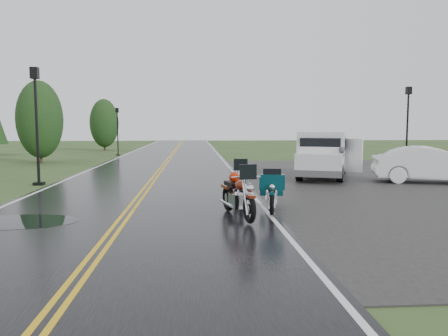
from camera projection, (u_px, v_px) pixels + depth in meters
name	position (u px, v px, depth m)	size (l,w,h in m)	color
ground	(131.00, 210.00, 12.41)	(120.00, 120.00, 0.00)	#2D471E
road	(159.00, 172.00, 22.34)	(8.00, 100.00, 0.04)	black
parking_pad	(416.00, 183.00, 18.13)	(14.00, 24.00, 0.03)	black
motorcycle_red	(249.00, 197.00, 10.40)	(0.86, 2.36, 1.40)	#5E1C0A
motorcycle_teal	(272.00, 194.00, 11.37)	(0.76, 2.08, 1.23)	#05363C
motorcycle_silver	(241.00, 184.00, 12.91)	(0.83, 2.27, 1.34)	#B8BAC1
van_white	(300.00, 156.00, 18.77)	(2.09, 5.58, 2.19)	white
person_at_van	(340.00, 165.00, 18.32)	(0.54, 0.36, 1.49)	#4A4A4F
sedan_white	(430.00, 165.00, 18.24)	(1.60, 4.58, 1.51)	white
lamp_post_near_left	(37.00, 126.00, 17.51)	(0.41, 0.41, 4.77)	black
lamp_post_far_left	(118.00, 132.00, 35.35)	(0.33, 0.33, 3.89)	black
lamp_post_far_right	(407.00, 126.00, 26.62)	(0.41, 0.41, 4.82)	black
tree_left_mid	(40.00, 128.00, 28.12)	(2.90, 2.90, 4.54)	#1E3D19
tree_left_far	(104.00, 128.00, 42.83)	(2.80, 2.80, 4.30)	#1E3D19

